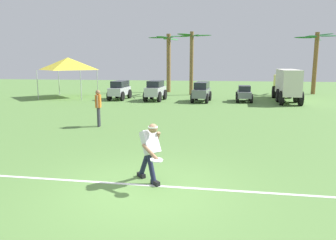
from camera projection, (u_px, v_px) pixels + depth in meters
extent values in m
plane|color=#57823F|center=(144.00, 191.00, 7.07)|extent=(80.00, 80.00, 0.00)
cube|color=white|center=(147.00, 185.00, 7.38)|extent=(24.25, 0.65, 0.01)
cylinder|color=#191E38|center=(151.00, 168.00, 7.47)|extent=(0.33, 0.34, 0.72)
cube|color=black|center=(155.00, 183.00, 7.40)|extent=(0.25, 0.26, 0.10)
cylinder|color=#191E38|center=(144.00, 164.00, 7.72)|extent=(0.39, 0.40, 0.69)
cube|color=black|center=(141.00, 175.00, 7.90)|extent=(0.25, 0.26, 0.10)
cube|color=silver|center=(150.00, 142.00, 7.40)|extent=(0.54, 0.54, 0.57)
sphere|color=#936B4C|center=(153.00, 128.00, 7.24)|extent=(0.30, 0.30, 0.21)
cylinder|color=white|center=(153.00, 127.00, 7.23)|extent=(0.30, 0.30, 0.03)
cylinder|color=#936B4C|center=(150.00, 152.00, 7.10)|extent=(0.45, 0.47, 0.27)
cylinder|color=#936B4C|center=(156.00, 141.00, 7.56)|extent=(0.25, 0.26, 0.49)
cylinder|color=white|center=(157.00, 160.00, 6.87)|extent=(0.38, 0.38, 0.05)
cylinder|color=#33333D|center=(98.00, 117.00, 13.88)|extent=(0.13, 0.13, 0.82)
cylinder|color=#33333D|center=(99.00, 117.00, 14.05)|extent=(0.13, 0.13, 0.82)
cube|color=orange|center=(98.00, 101.00, 13.84)|extent=(0.25, 0.37, 0.54)
cylinder|color=#936B4C|center=(97.00, 102.00, 13.64)|extent=(0.08, 0.08, 0.52)
cylinder|color=#936B4C|center=(99.00, 100.00, 14.05)|extent=(0.08, 0.08, 0.52)
sphere|color=#936B4C|center=(98.00, 92.00, 13.78)|extent=(0.23, 0.23, 0.20)
cube|color=#B7BABF|center=(120.00, 91.00, 23.82)|extent=(1.07, 2.44, 0.55)
cube|color=#1E232B|center=(120.00, 84.00, 23.88)|extent=(0.93, 1.84, 0.46)
cylinder|color=black|center=(117.00, 94.00, 24.77)|extent=(0.21, 0.67, 0.66)
cylinder|color=black|center=(129.00, 94.00, 24.59)|extent=(0.21, 0.67, 0.66)
cylinder|color=black|center=(109.00, 96.00, 23.15)|extent=(0.21, 0.67, 0.66)
cylinder|color=black|center=(122.00, 96.00, 22.97)|extent=(0.21, 0.67, 0.66)
cube|color=#B7BABF|center=(155.00, 91.00, 23.08)|extent=(1.18, 2.43, 0.60)
cube|color=#1E232B|center=(156.00, 84.00, 23.04)|extent=(0.99, 1.62, 0.44)
cylinder|color=black|center=(152.00, 94.00, 24.00)|extent=(0.24, 0.73, 0.72)
cylinder|color=black|center=(165.00, 95.00, 23.77)|extent=(0.24, 0.73, 0.72)
cylinder|color=black|center=(146.00, 96.00, 22.50)|extent=(0.24, 0.73, 0.72)
cylinder|color=black|center=(159.00, 97.00, 22.28)|extent=(0.24, 0.73, 0.72)
cube|color=slate|center=(201.00, 93.00, 22.46)|extent=(1.20, 2.48, 0.55)
cube|color=#1E232B|center=(202.00, 85.00, 22.51)|extent=(1.02, 1.88, 0.46)
cylinder|color=black|center=(196.00, 95.00, 23.42)|extent=(0.25, 0.67, 0.66)
cylinder|color=black|center=(210.00, 96.00, 23.19)|extent=(0.25, 0.67, 0.66)
cylinder|color=black|center=(192.00, 98.00, 21.82)|extent=(0.25, 0.67, 0.66)
cylinder|color=black|center=(207.00, 98.00, 21.59)|extent=(0.25, 0.67, 0.66)
cube|color=slate|center=(244.00, 94.00, 22.57)|extent=(0.97, 2.23, 0.42)
cube|color=#1E232B|center=(244.00, 88.00, 22.40)|extent=(0.83, 1.13, 0.38)
cylinder|color=black|center=(237.00, 96.00, 23.43)|extent=(0.20, 0.61, 0.60)
cylinder|color=black|center=(250.00, 96.00, 23.27)|extent=(0.20, 0.61, 0.60)
cylinder|color=black|center=(238.00, 98.00, 21.94)|extent=(0.20, 0.61, 0.60)
cylinder|color=black|center=(251.00, 99.00, 21.78)|extent=(0.20, 0.61, 0.60)
cube|color=yellow|center=(282.00, 83.00, 24.90)|extent=(1.14, 1.76, 1.15)
cube|color=silver|center=(288.00, 82.00, 22.01)|extent=(1.38, 4.26, 1.65)
cylinder|color=black|center=(274.00, 92.00, 24.81)|extent=(0.29, 0.91, 0.90)
cylinder|color=black|center=(290.00, 92.00, 24.58)|extent=(0.29, 0.91, 0.90)
cylinder|color=black|center=(278.00, 95.00, 22.29)|extent=(0.29, 0.91, 0.90)
cylinder|color=black|center=(296.00, 96.00, 22.06)|extent=(0.29, 0.91, 0.90)
cylinder|color=black|center=(281.00, 98.00, 20.70)|extent=(0.29, 0.91, 0.90)
cylinder|color=black|center=(301.00, 98.00, 20.47)|extent=(0.29, 0.91, 0.90)
cylinder|color=brown|center=(169.00, 63.00, 29.12)|extent=(0.37, 0.37, 5.11)
ellipsoid|color=#2D6C35|center=(177.00, 36.00, 28.63)|extent=(1.45, 0.32, 0.15)
ellipsoid|color=#2D6C35|center=(174.00, 39.00, 29.37)|extent=(0.93, 1.50, 0.20)
ellipsoid|color=#2D6C35|center=(166.00, 39.00, 29.46)|extent=(0.92, 1.52, 0.18)
ellipsoid|color=#2D6C35|center=(158.00, 38.00, 28.81)|extent=(1.81, 0.34, 0.16)
ellipsoid|color=#2D6C35|center=(163.00, 37.00, 28.05)|extent=(1.05, 1.62, 0.16)
ellipsoid|color=#2D6C35|center=(171.00, 37.00, 27.99)|extent=(0.90, 1.53, 0.18)
cylinder|color=brown|center=(192.00, 64.00, 26.61)|extent=(0.31, 0.31, 5.08)
ellipsoid|color=#256526|center=(202.00, 35.00, 25.96)|extent=(1.63, 0.55, 0.17)
ellipsoid|color=#256526|center=(195.00, 36.00, 27.04)|extent=(0.66, 1.83, 0.14)
ellipsoid|color=#256526|center=(185.00, 36.00, 26.72)|extent=(1.27, 1.07, 0.18)
ellipsoid|color=#256526|center=(185.00, 34.00, 25.72)|extent=(1.24, 1.31, 0.16)
ellipsoid|color=#256526|center=(195.00, 35.00, 25.47)|extent=(0.86, 1.55, 0.18)
cylinder|color=brown|center=(315.00, 64.00, 27.27)|extent=(0.35, 0.35, 5.09)
ellipsoid|color=#206031|center=(328.00, 36.00, 26.67)|extent=(1.59, 0.44, 0.17)
ellipsoid|color=#206031|center=(319.00, 39.00, 27.69)|extent=(1.02, 1.82, 0.20)
ellipsoid|color=#206031|center=(311.00, 36.00, 27.67)|extent=(0.87, 1.65, 0.15)
ellipsoid|color=#206031|center=(306.00, 37.00, 26.94)|extent=(1.89, 0.43, 0.18)
ellipsoid|color=#206031|center=(313.00, 36.00, 26.26)|extent=(1.23, 1.58, 0.18)
ellipsoid|color=#206031|center=(325.00, 34.00, 26.08)|extent=(1.00, 1.61, 0.15)
cylinder|color=#B2B5BA|center=(97.00, 82.00, 26.58)|extent=(0.06, 0.06, 2.10)
cylinder|color=#B2B5BA|center=(59.00, 82.00, 27.06)|extent=(0.06, 0.06, 2.10)
cylinder|color=#B2B5BA|center=(81.00, 85.00, 23.34)|extent=(0.06, 0.06, 2.10)
cylinder|color=#B2B5BA|center=(37.00, 85.00, 23.82)|extent=(0.06, 0.06, 2.10)
pyramid|color=yellow|center=(68.00, 64.00, 24.93)|extent=(3.50, 3.50, 0.92)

